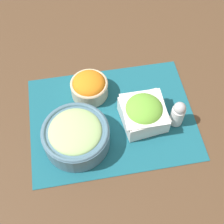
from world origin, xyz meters
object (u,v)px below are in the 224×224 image
(lettuce_bowl, at_px, (144,112))
(carrot_bowl, at_px, (89,86))
(cucumber_bowl, at_px, (76,135))
(pepper_shaker, at_px, (178,113))

(lettuce_bowl, xyz_separation_m, carrot_bowl, (-0.14, 0.12, -0.01))
(cucumber_bowl, bearing_deg, lettuce_bowl, 11.13)
(cucumber_bowl, height_order, carrot_bowl, cucumber_bowl)
(carrot_bowl, bearing_deg, cucumber_bowl, -109.71)
(lettuce_bowl, distance_m, carrot_bowl, 0.19)
(carrot_bowl, distance_m, pepper_shaker, 0.28)
(cucumber_bowl, distance_m, pepper_shaker, 0.30)
(cucumber_bowl, relative_size, pepper_shaker, 2.06)
(cucumber_bowl, xyz_separation_m, pepper_shaker, (0.30, 0.02, 0.00))
(lettuce_bowl, bearing_deg, carrot_bowl, 138.53)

